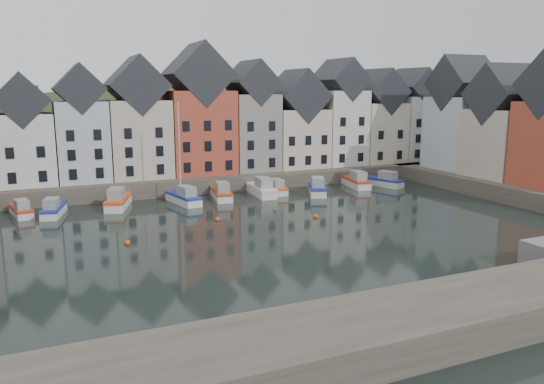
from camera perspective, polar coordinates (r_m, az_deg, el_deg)
ground at (r=49.90m, az=1.40°, el=-4.69°), size 260.00×260.00×0.00m
far_quay at (r=77.25m, az=-8.19°, el=1.58°), size 90.00×16.00×2.00m
right_quay at (r=75.04m, az=26.76°, el=0.23°), size 14.00×54.00×2.00m
near_wall at (r=26.95m, az=2.29°, el=-16.61°), size 50.00×6.00×2.00m
hillside at (r=106.26m, az=-11.78°, el=-6.46°), size 153.60×70.40×64.00m
far_terrace at (r=75.40m, az=-5.56°, el=7.44°), size 72.37×8.16×17.78m
right_terrace at (r=76.67m, az=23.87°, el=6.65°), size 8.30×24.25×16.36m
mooring_buoys at (r=53.18m, az=-4.98°, el=-3.57°), size 20.50×5.50×0.50m
boat_a at (r=63.35m, az=-25.36°, el=-1.80°), size 2.71×5.64×2.08m
boat_b at (r=62.12m, az=-22.46°, el=-1.76°), size 3.12×6.08×2.24m
boat_c at (r=63.79m, az=-16.23°, el=-0.93°), size 4.17×7.26×2.66m
boat_d at (r=64.26m, az=-9.45°, el=-0.55°), size 3.17×6.68×12.26m
boat_e at (r=66.38m, az=-5.45°, el=-0.13°), size 3.04×6.66×2.46m
boat_f at (r=68.33m, az=-1.11°, el=0.29°), size 2.75×7.17×2.69m
boat_g at (r=69.85m, az=0.33°, el=0.40°), size 2.04×5.73×2.17m
boat_h at (r=69.55m, az=4.88°, el=0.41°), size 4.64×6.90×2.55m
boat_i at (r=75.25m, az=9.03°, el=1.13°), size 3.22×6.98×2.58m
boat_j at (r=76.63m, az=11.88°, el=1.16°), size 3.92×6.56×2.41m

